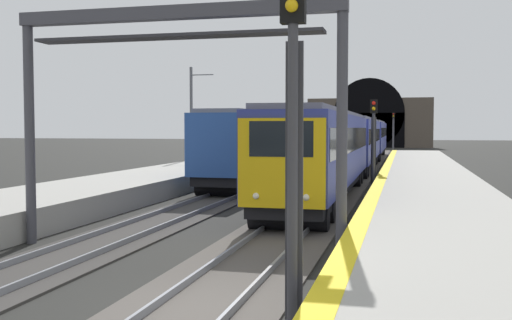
{
  "coord_description": "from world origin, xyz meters",
  "views": [
    {
      "loc": [
        -9.98,
        -3.61,
        3.3
      ],
      "look_at": [
        10.55,
        1.48,
        2.17
      ],
      "focal_mm": 42.27,
      "sensor_mm": 36.0,
      "label": 1
    }
  ],
  "objects_px": {
    "train_main_approaching": "(357,141)",
    "train_adjacent_platform": "(296,139)",
    "overhead_signal_gantry": "(175,64)",
    "railway_signal_near": "(293,129)",
    "railway_signal_mid": "(373,136)",
    "railway_signal_far": "(393,129)",
    "catenary_mast_far": "(192,118)"
  },
  "relations": [
    {
      "from": "train_main_approaching",
      "to": "railway_signal_mid",
      "type": "xyz_separation_m",
      "value": [
        -13.21,
        -1.93,
        0.54
      ]
    },
    {
      "from": "train_adjacent_platform",
      "to": "railway_signal_near",
      "type": "height_order",
      "value": "railway_signal_near"
    },
    {
      "from": "railway_signal_far",
      "to": "overhead_signal_gantry",
      "type": "height_order",
      "value": "overhead_signal_gantry"
    },
    {
      "from": "railway_signal_near",
      "to": "overhead_signal_gantry",
      "type": "distance_m",
      "value": 7.46
    },
    {
      "from": "train_adjacent_platform",
      "to": "train_main_approaching",
      "type": "bearing_deg",
      "value": -86.85
    },
    {
      "from": "train_main_approaching",
      "to": "overhead_signal_gantry",
      "type": "bearing_deg",
      "value": -4.49
    },
    {
      "from": "railway_signal_far",
      "to": "catenary_mast_far",
      "type": "relative_size",
      "value": 0.7
    },
    {
      "from": "railway_signal_mid",
      "to": "overhead_signal_gantry",
      "type": "xyz_separation_m",
      "value": [
        -18.46,
        4.26,
        2.14
      ]
    },
    {
      "from": "railway_signal_mid",
      "to": "railway_signal_far",
      "type": "distance_m",
      "value": 55.94
    },
    {
      "from": "railway_signal_near",
      "to": "railway_signal_far",
      "type": "height_order",
      "value": "railway_signal_near"
    },
    {
      "from": "train_main_approaching",
      "to": "railway_signal_far",
      "type": "distance_m",
      "value": 42.78
    },
    {
      "from": "train_main_approaching",
      "to": "train_adjacent_platform",
      "type": "xyz_separation_m",
      "value": [
        -0.16,
        4.67,
        0.09
      ]
    },
    {
      "from": "train_adjacent_platform",
      "to": "overhead_signal_gantry",
      "type": "bearing_deg",
      "value": -174.62
    },
    {
      "from": "overhead_signal_gantry",
      "to": "train_main_approaching",
      "type": "bearing_deg",
      "value": -4.22
    },
    {
      "from": "train_main_approaching",
      "to": "railway_signal_near",
      "type": "bearing_deg",
      "value": 2.67
    },
    {
      "from": "train_main_approaching",
      "to": "railway_signal_far",
      "type": "xyz_separation_m",
      "value": [
        42.73,
        -1.93,
        0.89
      ]
    },
    {
      "from": "railway_signal_near",
      "to": "railway_signal_far",
      "type": "distance_m",
      "value": 80.29
    },
    {
      "from": "railway_signal_near",
      "to": "train_adjacent_platform",
      "type": "bearing_deg",
      "value": -169.99
    },
    {
      "from": "catenary_mast_far",
      "to": "train_main_approaching",
      "type": "bearing_deg",
      "value": -73.93
    },
    {
      "from": "train_main_approaching",
      "to": "train_adjacent_platform",
      "type": "relative_size",
      "value": 1.44
    },
    {
      "from": "train_adjacent_platform",
      "to": "catenary_mast_far",
      "type": "height_order",
      "value": "catenary_mast_far"
    },
    {
      "from": "railway_signal_near",
      "to": "overhead_signal_gantry",
      "type": "height_order",
      "value": "overhead_signal_gantry"
    },
    {
      "from": "train_adjacent_platform",
      "to": "overhead_signal_gantry",
      "type": "height_order",
      "value": "overhead_signal_gantry"
    },
    {
      "from": "overhead_signal_gantry",
      "to": "railway_signal_near",
      "type": "bearing_deg",
      "value": -144.07
    },
    {
      "from": "train_main_approaching",
      "to": "overhead_signal_gantry",
      "type": "xyz_separation_m",
      "value": [
        -31.67,
        2.34,
        2.69
      ]
    },
    {
      "from": "railway_signal_mid",
      "to": "railway_signal_near",
      "type": "bearing_deg",
      "value": 0.0
    },
    {
      "from": "train_adjacent_platform",
      "to": "railway_signal_near",
      "type": "relative_size",
      "value": 7.24
    },
    {
      "from": "train_main_approaching",
      "to": "railway_signal_far",
      "type": "height_order",
      "value": "railway_signal_far"
    },
    {
      "from": "railway_signal_mid",
      "to": "catenary_mast_far",
      "type": "distance_m",
      "value": 17.14
    },
    {
      "from": "train_adjacent_platform",
      "to": "railway_signal_far",
      "type": "bearing_deg",
      "value": -7.61
    },
    {
      "from": "train_main_approaching",
      "to": "railway_signal_mid",
      "type": "distance_m",
      "value": 13.36
    },
    {
      "from": "railway_signal_near",
      "to": "overhead_signal_gantry",
      "type": "relative_size",
      "value": 0.62
    }
  ]
}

